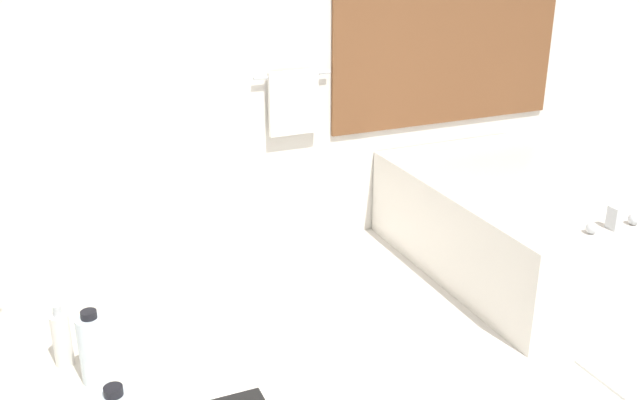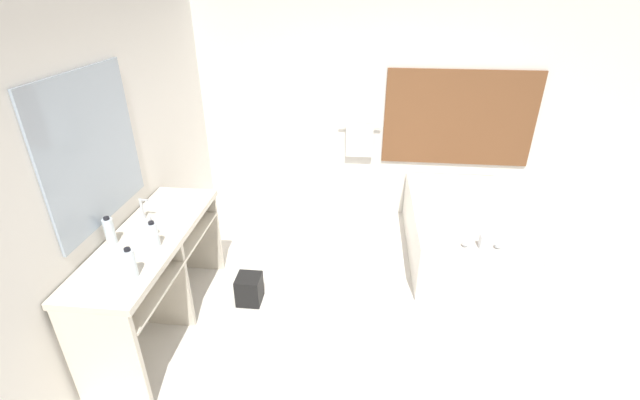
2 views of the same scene
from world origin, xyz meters
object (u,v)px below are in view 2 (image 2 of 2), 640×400
at_px(bathtub, 460,228).
at_px(water_bottle_1, 110,231).
at_px(water_bottle_2, 130,263).
at_px(water_bottle_3, 154,235).
at_px(soap_dispenser, 152,229).
at_px(waste_bin, 249,289).

height_order(bathtub, water_bottle_1, water_bottle_1).
bearing_deg(water_bottle_2, water_bottle_3, 91.60).
distance_m(water_bottle_3, soap_dispenser, 0.14).
relative_size(bathtub, soap_dispenser, 9.36).
relative_size(water_bottle_1, soap_dispenser, 1.23).
distance_m(bathtub, water_bottle_3, 3.09).
bearing_deg(waste_bin, soap_dispenser, -146.98).
bearing_deg(bathtub, waste_bin, -154.08).
height_order(soap_dispenser, waste_bin, soap_dispenser).
distance_m(soap_dispenser, waste_bin, 1.11).
xyz_separation_m(bathtub, soap_dispenser, (-2.67, -1.40, 0.67)).
bearing_deg(water_bottle_3, soap_dispenser, 122.18).
relative_size(bathtub, waste_bin, 6.22).
bearing_deg(soap_dispenser, water_bottle_3, -57.82).
xyz_separation_m(water_bottle_1, water_bottle_2, (0.36, -0.37, -0.00)).
bearing_deg(water_bottle_1, waste_bin, 29.55).
relative_size(bathtub, water_bottle_1, 7.60).
xyz_separation_m(water_bottle_3, waste_bin, (0.53, 0.50, -0.87)).
relative_size(water_bottle_3, soap_dispenser, 1.16).
xyz_separation_m(bathtub, water_bottle_2, (-2.59, -1.88, 0.70)).
relative_size(bathtub, water_bottle_2, 7.67).
height_order(bathtub, water_bottle_3, water_bottle_3).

